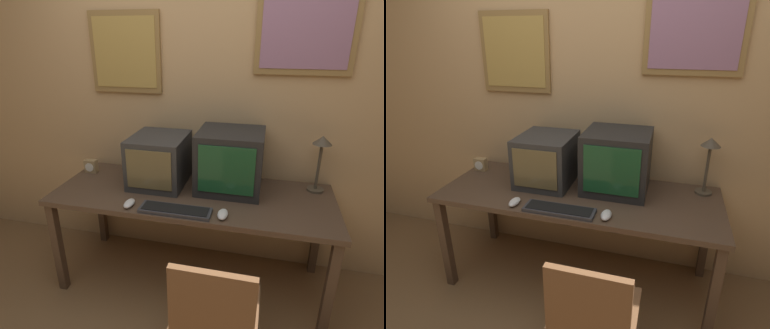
% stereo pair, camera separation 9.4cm
% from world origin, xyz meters
% --- Properties ---
extents(wall_back, '(8.00, 0.08, 2.60)m').
position_xyz_m(wall_back, '(0.00, 1.43, 1.31)').
color(wall_back, tan).
rests_on(wall_back, ground_plane).
extents(desk, '(1.91, 0.72, 0.75)m').
position_xyz_m(desk, '(0.00, 1.01, 0.67)').
color(desk, '#4C3828').
rests_on(desk, ground_plane).
extents(monitor_left, '(0.38, 0.44, 0.36)m').
position_xyz_m(monitor_left, '(-0.27, 1.12, 0.92)').
color(monitor_left, '#333333').
rests_on(monitor_left, desk).
extents(monitor_right, '(0.44, 0.42, 0.42)m').
position_xyz_m(monitor_right, '(0.24, 1.15, 0.96)').
color(monitor_right, black).
rests_on(monitor_right, desk).
extents(keyboard_main, '(0.45, 0.13, 0.03)m').
position_xyz_m(keyboard_main, '(-0.04, 0.73, 0.76)').
color(keyboard_main, '#333338').
rests_on(keyboard_main, desk).
extents(mouse_near_keyboard, '(0.06, 0.12, 0.04)m').
position_xyz_m(mouse_near_keyboard, '(0.26, 0.74, 0.77)').
color(mouse_near_keyboard, silver).
rests_on(mouse_near_keyboard, desk).
extents(mouse_far_corner, '(0.06, 0.12, 0.04)m').
position_xyz_m(mouse_far_corner, '(-0.34, 0.74, 0.77)').
color(mouse_far_corner, silver).
rests_on(mouse_far_corner, desk).
extents(desk_clock, '(0.10, 0.06, 0.10)m').
position_xyz_m(desk_clock, '(-0.86, 1.18, 0.80)').
color(desk_clock, '#A38456').
rests_on(desk_clock, desk).
extents(desk_lamp, '(0.13, 0.13, 0.40)m').
position_xyz_m(desk_lamp, '(0.83, 1.25, 1.04)').
color(desk_lamp, '#4C4233').
rests_on(desk_lamp, desk).
extents(office_chair, '(0.44, 0.44, 0.84)m').
position_xyz_m(office_chair, '(0.30, 0.27, 0.37)').
color(office_chair, black).
rests_on(office_chair, ground_plane).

